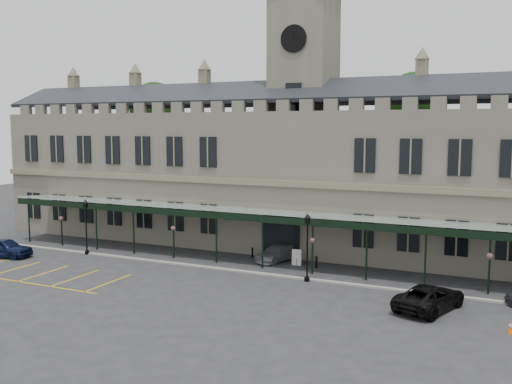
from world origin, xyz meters
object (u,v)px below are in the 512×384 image
at_px(station_building, 303,175).
at_px(sign_board, 297,258).
at_px(lamp_post_left, 86,222).
at_px(car_van, 430,297).
at_px(clock_tower, 304,100).
at_px(lamp_post_mid, 307,241).
at_px(car_left_a, 4,248).
at_px(traffic_cone, 512,328).
at_px(car_taxi, 278,253).

distance_m(station_building, sign_board, 9.15).
bearing_deg(lamp_post_left, car_van, -6.04).
bearing_deg(car_van, sign_board, -13.26).
xyz_separation_m(clock_tower, sign_board, (2.02, -6.82, -12.49)).
height_order(station_building, clock_tower, clock_tower).
height_order(lamp_post_mid, car_left_a, lamp_post_mid).
height_order(traffic_cone, car_left_a, car_left_a).
bearing_deg(sign_board, car_taxi, 146.72).
xyz_separation_m(car_left_a, car_van, (34.00, 0.67, -0.05)).
xyz_separation_m(car_left_a, car_taxi, (21.13, 8.34, -0.15)).
distance_m(lamp_post_mid, car_left_a, 25.65).
relative_size(lamp_post_mid, traffic_cone, 7.43).
relative_size(traffic_cone, car_van, 0.12).
relative_size(clock_tower, lamp_post_left, 5.28).
distance_m(station_building, car_left_a, 26.00).
height_order(lamp_post_left, lamp_post_mid, lamp_post_mid).
bearing_deg(traffic_cone, sign_board, 149.57).
xyz_separation_m(traffic_cone, sign_board, (-15.47, 9.08, 0.30)).
bearing_deg(sign_board, clock_tower, 96.92).
xyz_separation_m(station_building, car_van, (13.00, -13.57, -5.72)).
bearing_deg(car_van, car_taxi, -12.15).
height_order(lamp_post_mid, traffic_cone, lamp_post_mid).
bearing_deg(lamp_post_mid, station_building, 111.89).
distance_m(lamp_post_left, lamp_post_mid, 19.83).
height_order(traffic_cone, car_van, car_van).
bearing_deg(car_van, clock_tower, -27.79).
bearing_deg(traffic_cone, car_van, 153.35).
bearing_deg(sign_board, lamp_post_mid, -69.69).
xyz_separation_m(lamp_post_left, car_van, (28.50, -3.02, -2.03)).
distance_m(clock_tower, lamp_post_left, 21.45).
xyz_separation_m(lamp_post_mid, car_van, (8.67, -2.81, -2.11)).
bearing_deg(car_taxi, car_left_a, -139.00).
bearing_deg(clock_tower, sign_board, -73.55).
bearing_deg(station_building, lamp_post_mid, -68.11).
distance_m(lamp_post_mid, sign_board, 5.16).
relative_size(clock_tower, lamp_post_mid, 5.15).
bearing_deg(car_taxi, sign_board, -4.28).
bearing_deg(lamp_post_left, car_taxi, 16.56).
relative_size(clock_tower, sign_board, 19.57).
distance_m(sign_board, car_van, 12.94).
relative_size(clock_tower, car_taxi, 5.52).
distance_m(station_building, clock_tower, 6.64).
bearing_deg(clock_tower, car_van, -46.42).
relative_size(lamp_post_left, traffic_cone, 7.24).
bearing_deg(car_van, station_building, -27.60).
relative_size(traffic_cone, sign_board, 0.51).
height_order(clock_tower, car_van, clock_tower).
bearing_deg(station_building, lamp_post_left, -145.75).
distance_m(sign_board, car_taxi, 2.06).
xyz_separation_m(sign_board, car_taxi, (-1.88, 0.83, 0.03)).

